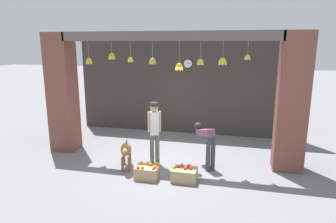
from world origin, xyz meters
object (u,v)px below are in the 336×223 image
Objects in this scene: dog at (126,151)px; wall_clock at (188,64)px; worker_stooping at (206,140)px; fruit_crate_apples at (184,174)px; fruit_crate_oranges at (147,172)px; water_bottle at (158,165)px; shopkeeper at (154,129)px.

wall_clock is at bearing 145.64° from dog.
worker_stooping reaches higher than fruit_crate_apples.
water_bottle is (0.12, 0.55, -0.04)m from fruit_crate_oranges.
wall_clock is at bearing -121.89° from shopkeeper.
dog is 1.65× the size of fruit_crate_apples.
fruit_crate_oranges is 2.23× the size of water_bottle.
worker_stooping is at bearing 160.23° from shopkeeper.
dog is 3.96m from wall_clock.
dog is 2.02m from worker_stooping.
shopkeeper reaches higher than fruit_crate_oranges.
fruit_crate_apples is at bearing 58.55° from dog.
water_bottle is (-1.13, -0.41, -0.60)m from worker_stooping.
worker_stooping is (1.30, 0.12, -0.25)m from shopkeeper.
worker_stooping is 1.34m from water_bottle.
wall_clock is at bearing 72.33° from worker_stooping.
water_bottle is 3.94m from wall_clock.
worker_stooping is 1.88× the size of fruit_crate_apples.
water_bottle is 0.82× the size of wall_clock.
shopkeeper is at bearing 93.70° from fruit_crate_oranges.
wall_clock is at bearing 98.94° from fruit_crate_apples.
shopkeeper is (0.63, 0.40, 0.50)m from dog.
dog is at bearing -172.29° from water_bottle.
dog is 0.87m from fruit_crate_oranges.
water_bottle is at bearing -92.94° from wall_clock.
wall_clock reaches higher than water_bottle.
fruit_crate_oranges is 4.38m from wall_clock.
shopkeeper reaches higher than worker_stooping.
fruit_crate_apples is at bearing -150.11° from worker_stooping.
worker_stooping is 1.12m from fruit_crate_apples.
worker_stooping is 4.50× the size of water_bottle.
dog is 0.88m from water_bottle.
wall_clock is at bearing 85.65° from fruit_crate_oranges.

